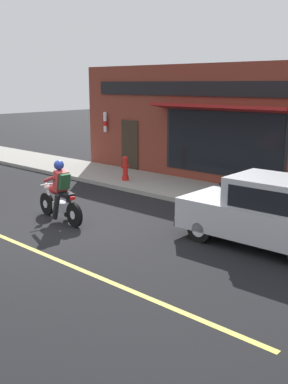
# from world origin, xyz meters

# --- Properties ---
(ground_plane) EXTENTS (80.00, 80.00, 0.00)m
(ground_plane) POSITION_xyz_m (0.00, 0.00, 0.00)
(ground_plane) COLOR black
(sidewalk_curb) EXTENTS (2.60, 22.00, 0.14)m
(sidewalk_curb) POSITION_xyz_m (4.72, 3.00, 0.07)
(sidewalk_curb) COLOR gray
(sidewalk_curb) RESTS_ON ground
(storefront_building) EXTENTS (1.25, 10.78, 4.20)m
(storefront_building) POSITION_xyz_m (6.25, 0.42, 2.11)
(storefront_building) COLOR maroon
(storefront_building) RESTS_ON ground
(motorcycle_with_rider) EXTENTS (0.62, 2.02, 1.62)m
(motorcycle_with_rider) POSITION_xyz_m (-0.06, 0.11, 0.68)
(motorcycle_with_rider) COLOR black
(motorcycle_with_rider) RESTS_ON ground
(car_hatchback) EXTENTS (1.72, 3.81, 1.57)m
(car_hatchback) POSITION_xyz_m (1.83, -4.80, 0.77)
(car_hatchback) COLOR black
(car_hatchback) RESTS_ON ground
(fire_hydrant) EXTENTS (0.36, 0.24, 0.88)m
(fire_hydrant) POSITION_xyz_m (4.24, 1.96, 0.57)
(fire_hydrant) COLOR red
(fire_hydrant) RESTS_ON sidewalk_curb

